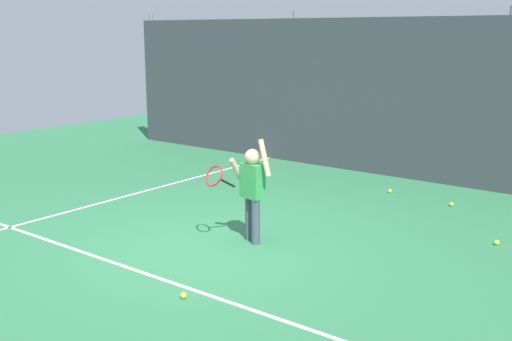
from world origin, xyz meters
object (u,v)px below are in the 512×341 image
Objects in this scene: tennis_ball_3 at (262,177)px; tennis_ball_4 at (497,243)px; tennis_player at (251,187)px; tennis_ball_0 at (451,204)px; tennis_ball_1 at (184,295)px; tennis_ball_2 at (390,191)px.

tennis_ball_3 is 4.64m from tennis_ball_4.
tennis_ball_4 is at bearing -13.55° from tennis_ball_3.
tennis_player reaches higher than tennis_ball_0.
tennis_ball_3 is at bearing 133.75° from tennis_player.
tennis_ball_1 is 5.28m from tennis_ball_3.
tennis_ball_0 is 1.12m from tennis_ball_2.
tennis_ball_1 is (0.53, -1.77, -0.69)m from tennis_player.
tennis_ball_1 is 1.00× the size of tennis_ball_2.
tennis_ball_0 is at bearing 128.33° from tennis_ball_4.
tennis_ball_4 is (2.01, 3.56, 0.00)m from tennis_ball_1.
tennis_player is at bearing 106.49° from tennis_ball_1.
tennis_ball_4 is at bearing 44.24° from tennis_player.
tennis_ball_3 and tennis_ball_4 have the same top height.
tennis_ball_1 is at bearing -87.92° from tennis_ball_2.
tennis_ball_2 and tennis_ball_4 have the same top height.
tennis_ball_3 is (-1.98, 2.87, -0.69)m from tennis_player.
tennis_ball_0 is 5.03m from tennis_ball_1.
tennis_ball_0 is (1.44, 3.17, -0.69)m from tennis_player.
tennis_ball_2 is at bearing 93.34° from tennis_player.
tennis_player is 3.41m from tennis_ball_2.
tennis_ball_2 is (-1.10, 0.16, 0.00)m from tennis_ball_0.
tennis_ball_1 is at bearing -100.54° from tennis_ball_0.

